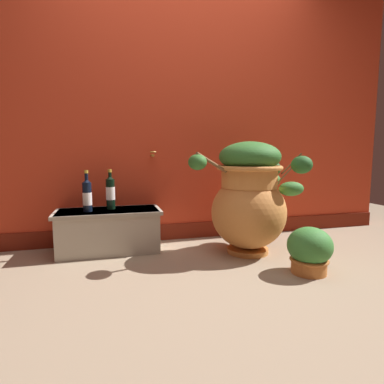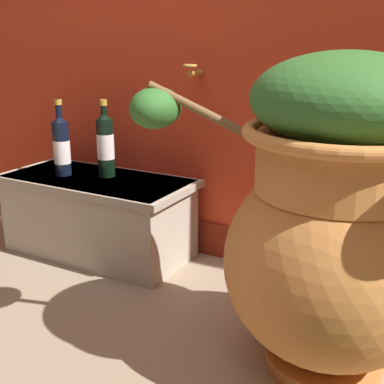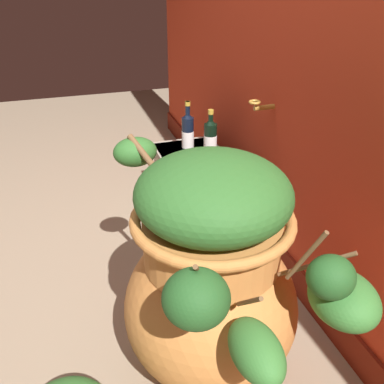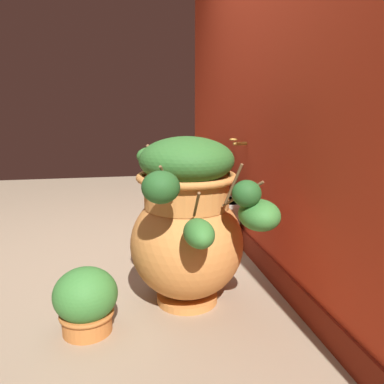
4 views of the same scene
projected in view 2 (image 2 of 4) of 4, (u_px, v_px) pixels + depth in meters
name	position (u px, v px, depth m)	size (l,w,h in m)	color
terracotta_urn	(340.00, 220.00, 1.37)	(1.03, 0.67, 0.90)	#CC7F3D
stone_ledge	(98.00, 213.00, 2.24)	(0.84, 0.39, 0.35)	#B2A893
wine_bottle_left	(61.00, 145.00, 2.20)	(0.07, 0.07, 0.33)	black
wine_bottle_middle	(105.00, 143.00, 2.18)	(0.07, 0.07, 0.33)	black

